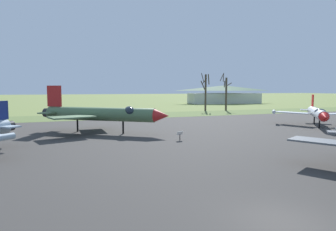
{
  "coord_description": "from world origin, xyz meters",
  "views": [
    {
      "loc": [
        -7.98,
        -8.76,
        5.24
      ],
      "look_at": [
        1.86,
        17.7,
        2.69
      ],
      "focal_mm": 31.35,
      "sensor_mm": 36.0,
      "label": 1
    }
  ],
  "objects_px": {
    "jet_fighter_rear_center": "(102,114)",
    "info_placard_front_left": "(336,131)",
    "visitor_building": "(224,95)",
    "jet_fighter_front_left": "(317,113)",
    "info_placard_rear_center": "(180,135)"
  },
  "relations": [
    {
      "from": "jet_fighter_rear_center",
      "to": "info_placard_front_left",
      "type": "bearing_deg",
      "value": -24.96
    },
    {
      "from": "info_placard_front_left",
      "to": "jet_fighter_rear_center",
      "type": "distance_m",
      "value": 26.9
    },
    {
      "from": "jet_fighter_front_left",
      "to": "info_placard_rear_center",
      "type": "distance_m",
      "value": 22.66
    },
    {
      "from": "jet_fighter_front_left",
      "to": "visitor_building",
      "type": "bearing_deg",
      "value": 69.83
    },
    {
      "from": "info_placard_front_left",
      "to": "info_placard_rear_center",
      "type": "distance_m",
      "value": 17.9
    },
    {
      "from": "info_placard_front_left",
      "to": "jet_fighter_front_left",
      "type": "bearing_deg",
      "value": 56.03
    },
    {
      "from": "jet_fighter_front_left",
      "to": "jet_fighter_rear_center",
      "type": "distance_m",
      "value": 29.4
    },
    {
      "from": "info_placard_rear_center",
      "to": "visitor_building",
      "type": "height_order",
      "value": "visitor_building"
    },
    {
      "from": "jet_fighter_rear_center",
      "to": "visitor_building",
      "type": "height_order",
      "value": "visitor_building"
    },
    {
      "from": "info_placard_front_left",
      "to": "visitor_building",
      "type": "bearing_deg",
      "value": 68.29
    },
    {
      "from": "visitor_building",
      "to": "jet_fighter_front_left",
      "type": "bearing_deg",
      "value": -110.17
    },
    {
      "from": "visitor_building",
      "to": "jet_fighter_rear_center",
      "type": "bearing_deg",
      "value": -131.68
    },
    {
      "from": "jet_fighter_rear_center",
      "to": "info_placard_rear_center",
      "type": "xyz_separation_m",
      "value": [
        6.76,
        -7.95,
        -1.72
      ]
    },
    {
      "from": "jet_fighter_front_left",
      "to": "info_placard_front_left",
      "type": "relative_size",
      "value": 12.26
    },
    {
      "from": "jet_fighter_front_left",
      "to": "visitor_building",
      "type": "distance_m",
      "value": 67.02
    }
  ]
}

